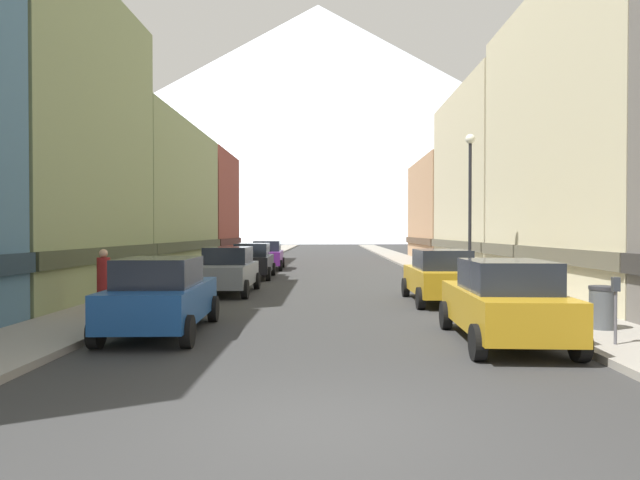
% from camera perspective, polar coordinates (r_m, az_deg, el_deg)
% --- Properties ---
extents(ground_plane, '(400.00, 400.00, 0.00)m').
position_cam_1_polar(ground_plane, '(7.07, 0.16, -18.82)').
color(ground_plane, '#323232').
extents(sidewalk_left, '(2.50, 100.00, 0.15)m').
position_cam_1_polar(sidewalk_left, '(42.19, -7.69, -2.24)').
color(sidewalk_left, gray).
rests_on(sidewalk_left, ground).
extents(sidewalk_right, '(2.50, 100.00, 0.15)m').
position_cam_1_polar(sidewalk_right, '(42.17, 9.36, -2.25)').
color(sidewalk_right, gray).
rests_on(sidewalk_right, ground).
extents(storefront_left_1, '(6.57, 9.65, 10.81)m').
position_cam_1_polar(storefront_left_1, '(21.86, -28.77, 8.27)').
color(storefront_left_1, '#8C9966').
rests_on(storefront_left_1, ground).
extents(storefront_left_2, '(7.41, 13.72, 8.35)m').
position_cam_1_polar(storefront_left_2, '(32.60, -19.08, 3.74)').
color(storefront_left_2, '#8C9966').
rests_on(storefront_left_2, ground).
extents(storefront_left_3, '(7.84, 8.59, 8.37)m').
position_cam_1_polar(storefront_left_3, '(43.61, -14.16, 3.04)').
color(storefront_left_3, brown).
rests_on(storefront_left_3, ground).
extents(storefront_right_2, '(6.61, 12.61, 10.68)m').
position_cam_1_polar(storefront_right_2, '(34.61, 18.81, 5.46)').
color(storefront_right_2, beige).
rests_on(storefront_right_2, ground).
extents(storefront_right_3, '(8.23, 12.44, 8.27)m').
position_cam_1_polar(storefront_right_3, '(47.24, 14.91, 2.82)').
color(storefront_right_3, tan).
rests_on(storefront_right_3, ground).
extents(car_left_0, '(2.26, 4.49, 1.78)m').
position_cam_1_polar(car_left_0, '(13.36, -16.05, -5.51)').
color(car_left_0, '#19478C').
rests_on(car_left_0, ground).
extents(car_left_1, '(2.08, 4.41, 1.78)m').
position_cam_1_polar(car_left_1, '(21.44, -9.52, -3.08)').
color(car_left_1, slate).
rests_on(car_left_1, ground).
extents(car_left_2, '(2.19, 4.46, 1.78)m').
position_cam_1_polar(car_left_2, '(28.23, -6.97, -2.12)').
color(car_left_2, black).
rests_on(car_left_2, ground).
extents(car_left_3, '(2.22, 4.47, 1.78)m').
position_cam_1_polar(car_left_3, '(34.68, -5.49, -1.55)').
color(car_left_3, '#591E72').
rests_on(car_left_3, ground).
extents(car_right_0, '(2.19, 4.46, 1.78)m').
position_cam_1_polar(car_right_0, '(12.37, 18.49, -6.04)').
color(car_right_0, '#B28419').
rests_on(car_right_0, ground).
extents(car_right_1, '(2.06, 4.40, 1.78)m').
position_cam_1_polar(car_right_1, '(18.84, 12.33, -3.64)').
color(car_right_1, '#B28419').
rests_on(car_right_1, ground).
extents(parking_meter_near, '(0.14, 0.10, 1.33)m').
position_cam_1_polar(parking_meter_near, '(12.40, 28.24, -5.55)').
color(parking_meter_near, '#595960').
rests_on(parking_meter_near, sidewalk_right).
extents(trash_bin_right, '(0.59, 0.59, 0.98)m').
position_cam_1_polar(trash_bin_right, '(14.26, 27.15, -6.21)').
color(trash_bin_right, '#4C5156').
rests_on(trash_bin_right, sidewalk_right).
extents(potted_plant_0, '(0.57, 0.57, 0.93)m').
position_cam_1_polar(potted_plant_0, '(21.07, 20.13, -3.81)').
color(potted_plant_0, brown).
rests_on(potted_plant_0, sidewalk_right).
extents(potted_plant_1, '(0.73, 0.73, 1.08)m').
position_cam_1_polar(potted_plant_1, '(20.17, -19.68, -3.70)').
color(potted_plant_1, gray).
rests_on(potted_plant_1, sidewalk_left).
extents(pedestrian_0, '(0.36, 0.36, 1.73)m').
position_cam_1_polar(pedestrian_0, '(16.67, -21.46, -4.08)').
color(pedestrian_0, maroon).
rests_on(pedestrian_0, sidewalk_left).
extents(streetlamp_right, '(0.36, 0.36, 5.86)m').
position_cam_1_polar(streetlamp_right, '(21.39, 15.25, 5.17)').
color(streetlamp_right, black).
rests_on(streetlamp_right, sidewalk_right).
extents(mountain_backdrop, '(332.29, 332.29, 111.35)m').
position_cam_1_polar(mountain_backdrop, '(271.98, -0.19, 12.21)').
color(mountain_backdrop, silver).
rests_on(mountain_backdrop, ground).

